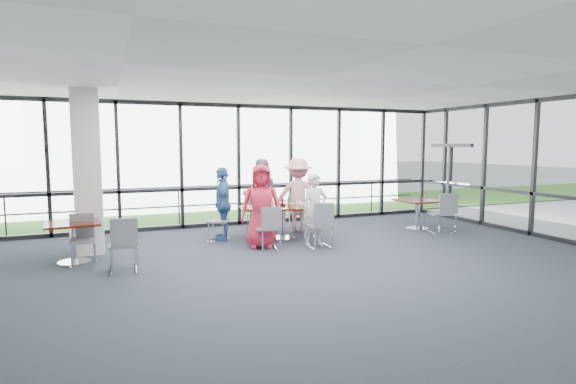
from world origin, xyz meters
name	(u,v)px	position (x,y,z in m)	size (l,w,h in m)	color
floor	(322,274)	(0.00, 0.00, -0.01)	(12.00, 10.00, 0.02)	#20262F
ceiling	(323,77)	(0.00, 0.00, 3.20)	(12.00, 10.00, 0.04)	white
curtain_wall_back	(239,165)	(0.00, 5.00, 1.60)	(12.00, 0.10, 3.20)	white
curtain_wall_right	(576,170)	(6.00, 0.00, 1.60)	(0.10, 10.00, 3.20)	white
exit_door	(450,182)	(6.00, 3.75, 1.05)	(0.12, 1.60, 2.10)	black
structural_column	(88,172)	(-3.60, 3.00, 1.60)	(0.50, 0.50, 3.20)	silver
apron	(202,203)	(0.00, 10.00, -0.02)	(80.00, 70.00, 0.02)	slate
grass_strip	(214,209)	(0.00, 8.00, 0.01)	(80.00, 5.00, 0.01)	#31611D
hangar_main	(197,135)	(4.00, 32.00, 3.00)	(24.00, 10.00, 6.00)	silver
guard_rail	(233,203)	(0.00, 5.60, 0.50)	(0.06, 0.06, 12.00)	#2D2D33
main_table	(283,212)	(0.43, 2.86, 0.62)	(2.09, 1.49, 0.75)	black
side_table_left	(73,228)	(-3.86, 2.30, 0.64)	(0.97, 0.97, 0.75)	black
side_table_right	(418,204)	(4.02, 2.67, 0.65)	(0.96, 0.96, 0.75)	black
diner_near_left	(261,206)	(-0.31, 2.22, 0.87)	(0.85, 0.55, 1.74)	red
diner_near_right	(315,210)	(0.79, 1.94, 0.77)	(0.56, 0.41, 1.54)	silver
diner_far_left	(260,196)	(0.18, 3.72, 0.90)	(0.87, 0.54, 1.79)	slate
diner_far_right	(298,195)	(1.09, 3.54, 0.90)	(1.16, 0.60, 1.80)	#CB848B
diner_end	(223,204)	(-0.87, 3.25, 0.82)	(0.96, 0.53, 1.64)	#34609C
chair_main_nl	(267,228)	(-0.26, 2.02, 0.43)	(0.42, 0.42, 0.87)	slate
chair_main_nr	(319,225)	(0.79, 1.75, 0.47)	(0.46, 0.46, 0.93)	slate
chair_main_fl	(260,213)	(0.22, 3.90, 0.44)	(0.43, 0.43, 0.89)	slate
chair_main_fr	(299,213)	(1.19, 3.71, 0.43)	(0.42, 0.42, 0.86)	slate
chair_main_end	(218,221)	(-1.00, 3.19, 0.45)	(0.44, 0.44, 0.89)	slate
chair_spare_la	(123,245)	(-3.04, 1.35, 0.46)	(0.45, 0.45, 0.92)	slate
chair_spare_lb	(83,241)	(-3.70, 2.09, 0.44)	(0.43, 0.43, 0.88)	slate
chair_spare_r	(440,214)	(4.18, 2.02, 0.48)	(0.47, 0.47, 0.96)	slate
plate_nl	(261,208)	(-0.15, 2.68, 0.76)	(0.23, 0.23, 0.01)	white
plate_nr	(310,207)	(0.92, 2.44, 0.76)	(0.26, 0.26, 0.01)	white
plate_fl	(262,204)	(0.06, 3.26, 0.76)	(0.25, 0.25, 0.01)	white
plate_fr	(301,204)	(0.96, 3.06, 0.76)	(0.24, 0.24, 0.01)	white
plate_end	(245,207)	(-0.40, 3.04, 0.76)	(0.27, 0.27, 0.01)	white
tumbler_a	(273,204)	(0.13, 2.74, 0.82)	(0.07, 0.07, 0.13)	white
tumbler_b	(297,204)	(0.66, 2.58, 0.82)	(0.07, 0.07, 0.14)	white
tumbler_c	(282,202)	(0.48, 3.06, 0.81)	(0.06, 0.06, 0.13)	white
tumbler_d	(254,204)	(-0.25, 2.88, 0.82)	(0.07, 0.07, 0.15)	white
menu_a	(281,209)	(0.22, 2.47, 0.75)	(0.29, 0.21, 0.00)	beige
menu_b	(319,207)	(1.11, 2.40, 0.75)	(0.29, 0.21, 0.00)	beige
menu_c	(289,204)	(0.72, 3.20, 0.75)	(0.31, 0.21, 0.00)	beige
condiment_caddy	(283,205)	(0.44, 2.90, 0.77)	(0.10, 0.07, 0.04)	black
ketchup_bottle	(282,202)	(0.43, 2.90, 0.84)	(0.06, 0.06, 0.18)	#A60015
green_bottle	(289,202)	(0.55, 2.83, 0.85)	(0.05, 0.05, 0.20)	#246829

